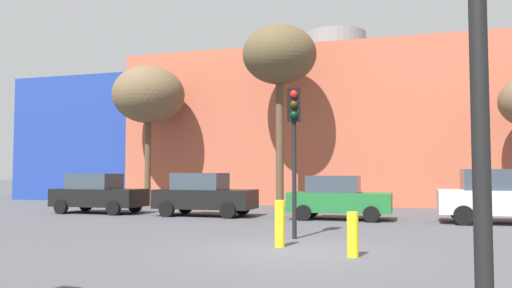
% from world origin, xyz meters
% --- Properties ---
extents(ground_plane, '(200.00, 200.00, 0.00)m').
position_xyz_m(ground_plane, '(0.00, 0.00, 0.00)').
color(ground_plane, '#47474C').
extents(building_backdrop, '(41.12, 12.00, 10.84)m').
position_xyz_m(building_backdrop, '(-1.99, 21.65, 4.31)').
color(building_backdrop, '#B2563D').
rests_on(building_backdrop, ground_plane).
extents(parked_car_0, '(3.98, 1.96, 1.73)m').
position_xyz_m(parked_car_0, '(-10.55, 8.13, 0.86)').
color(parked_car_0, black).
rests_on(parked_car_0, ground_plane).
extents(parked_car_1, '(4.06, 1.99, 1.76)m').
position_xyz_m(parked_car_1, '(-5.52, 8.13, 0.87)').
color(parked_car_1, black).
rests_on(parked_car_1, ground_plane).
extents(parked_car_2, '(3.82, 1.88, 1.66)m').
position_xyz_m(parked_car_2, '(-0.03, 8.13, 0.82)').
color(parked_car_2, '#1E662D').
rests_on(parked_car_2, ground_plane).
extents(parked_car_3, '(4.37, 2.14, 1.89)m').
position_xyz_m(parked_car_3, '(5.64, 8.13, 0.94)').
color(parked_car_3, silver).
rests_on(parked_car_3, ground_plane).
extents(traffic_light_island, '(0.40, 0.39, 4.05)m').
position_xyz_m(traffic_light_island, '(-0.38, 2.08, 2.98)').
color(traffic_light_island, black).
rests_on(traffic_light_island, ground_plane).
extents(bare_tree_0, '(3.94, 3.94, 7.63)m').
position_xyz_m(bare_tree_0, '(-11.10, 13.54, 6.02)').
color(bare_tree_0, brown).
rests_on(bare_tree_0, ground_plane).
extents(bare_tree_2, '(3.69, 3.69, 9.14)m').
position_xyz_m(bare_tree_2, '(-3.56, 13.07, 7.56)').
color(bare_tree_2, brown).
rests_on(bare_tree_2, ground_plane).
extents(bollard_yellow_0, '(0.24, 0.24, 0.94)m').
position_xyz_m(bollard_yellow_0, '(1.44, -0.46, 0.47)').
color(bollard_yellow_0, yellow).
rests_on(bollard_yellow_0, ground_plane).
extents(bollard_yellow_1, '(0.24, 0.24, 1.11)m').
position_xyz_m(bollard_yellow_1, '(-0.40, 0.55, 0.55)').
color(bollard_yellow_1, yellow).
rests_on(bollard_yellow_1, ground_plane).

